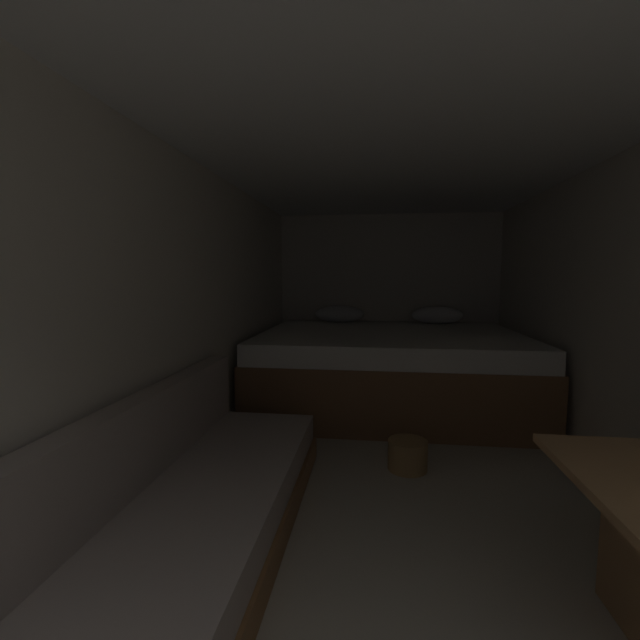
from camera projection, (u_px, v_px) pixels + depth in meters
ground_plane at (396, 480)px, 2.65m from camera, size 7.28×7.28×0.00m
wall_back at (387, 298)px, 5.18m from camera, size 2.70×0.05×2.00m
wall_left at (188, 317)px, 2.72m from camera, size 0.05×5.28×2.00m
wall_right at (640, 323)px, 2.37m from camera, size 0.05×5.28×2.00m
ceiling_slab at (402, 143)px, 2.44m from camera, size 2.70×5.28×0.05m
bed at (389, 367)px, 4.21m from camera, size 2.48×1.98×0.92m
sofa_left at (177, 524)px, 1.81m from camera, size 0.74×2.47×0.70m
wicker_basket at (408, 455)px, 2.79m from camera, size 0.26×0.26×0.19m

